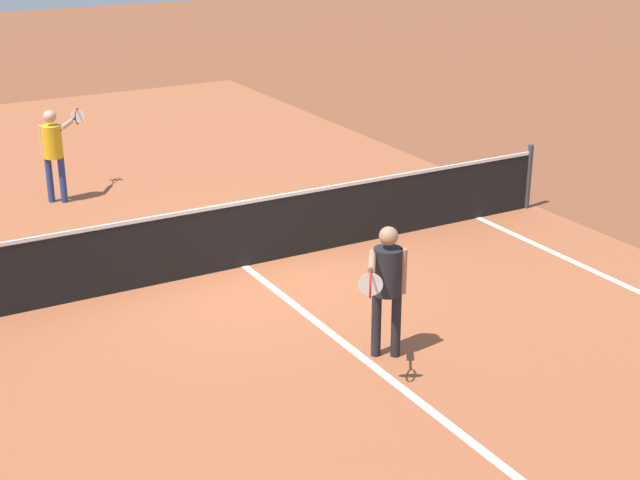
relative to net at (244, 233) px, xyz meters
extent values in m
plane|color=brown|center=(0.00, 0.00, -0.49)|extent=(60.00, 60.00, 0.00)
cube|color=#9E5433|center=(0.00, 0.00, -0.49)|extent=(10.62, 24.40, 0.00)
cube|color=white|center=(0.00, -3.20, -0.49)|extent=(0.10, 6.40, 0.01)
cylinder|color=#33383D|center=(5.11, 0.00, 0.04)|extent=(0.09, 0.09, 1.07)
cube|color=black|center=(0.00, 0.00, -0.04)|extent=(10.23, 0.02, 0.91)
cube|color=white|center=(0.00, 0.00, 0.44)|extent=(10.23, 0.03, 0.05)
cylinder|color=black|center=(0.35, -3.24, -0.11)|extent=(0.11, 0.11, 0.76)
cylinder|color=black|center=(0.17, -3.12, -0.11)|extent=(0.11, 0.11, 0.76)
cylinder|color=black|center=(0.26, -3.18, 0.54)|extent=(0.32, 0.32, 0.54)
sphere|color=#A87A5B|center=(0.26, -3.18, 0.95)|extent=(0.21, 0.21, 0.21)
cylinder|color=#A87A5B|center=(0.40, -3.28, 0.55)|extent=(0.08, 0.08, 0.52)
cylinder|color=#A87A5B|center=(-0.03, -3.30, 0.75)|extent=(0.36, 0.48, 0.08)
cylinder|color=black|center=(-0.23, -3.61, 0.75)|extent=(0.15, 0.20, 0.03)
torus|color=red|center=(-0.37, -3.81, 0.75)|extent=(0.18, 0.25, 0.28)
cylinder|color=silver|center=(-0.37, -3.81, 0.75)|extent=(0.21, 0.14, 0.25)
cylinder|color=navy|center=(-1.60, 4.17, -0.11)|extent=(0.11, 0.11, 0.77)
cylinder|color=navy|center=(-1.41, 4.04, -0.11)|extent=(0.11, 0.11, 0.77)
cylinder|color=gold|center=(-1.51, 4.10, 0.55)|extent=(0.32, 0.32, 0.54)
sphere|color=tan|center=(-1.51, 4.10, 0.96)|extent=(0.21, 0.21, 0.21)
cylinder|color=tan|center=(-1.65, 4.20, 0.56)|extent=(0.08, 0.08, 0.52)
cylinder|color=tan|center=(-1.22, 4.23, 0.77)|extent=(0.36, 0.48, 0.08)
cylinder|color=black|center=(-1.01, 4.54, 0.77)|extent=(0.14, 0.20, 0.03)
torus|color=red|center=(-0.88, 4.74, 0.77)|extent=(0.17, 0.25, 0.28)
cylinder|color=silver|center=(-0.88, 4.74, 0.77)|extent=(0.21, 0.14, 0.25)
camera|label=1|loc=(-5.05, -11.05, 4.51)|focal=52.73mm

